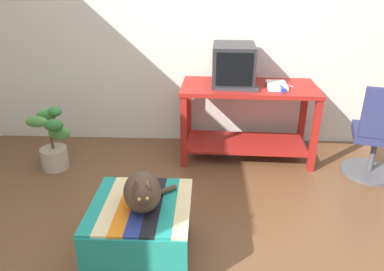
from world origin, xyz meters
name	(u,v)px	position (x,y,z in m)	size (l,w,h in m)	color
ground_plane	(191,263)	(0.00, 0.00, 0.00)	(14.00, 14.00, 0.00)	brown
back_wall	(200,23)	(0.00, 2.05, 1.30)	(8.00, 0.10, 2.60)	silver
desk	(248,109)	(0.49, 1.60, 0.52)	(1.33, 0.68, 0.76)	maroon
tv_monitor	(233,65)	(0.34, 1.67, 0.95)	(0.42, 0.52, 0.38)	#28282B
keyboard	(237,88)	(0.37, 1.46, 0.78)	(0.40, 0.15, 0.02)	#333338
book	(277,85)	(0.75, 1.54, 0.78)	(0.18, 0.29, 0.04)	white
ottoman_with_blanket	(142,230)	(-0.33, 0.07, 0.21)	(0.64, 0.66, 0.41)	#4C4238
cat	(143,192)	(-0.30, 0.04, 0.52)	(0.35, 0.41, 0.27)	#473323
potted_plant	(52,141)	(-1.40, 1.25, 0.29)	(0.41, 0.33, 0.60)	#B7A893
office_chair	(378,139)	(1.64, 1.23, 0.39)	(0.52, 0.53, 0.89)	#4C4C51
stapler	(282,89)	(0.78, 1.42, 0.78)	(0.04, 0.11, 0.04)	#2342B7
pen	(288,85)	(0.87, 1.60, 0.77)	(0.01, 0.01, 0.14)	#B7B7BC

